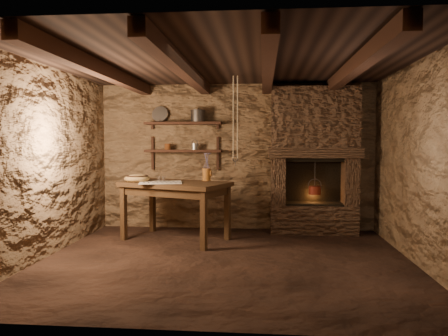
# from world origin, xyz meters

# --- Properties ---
(floor) EXTENTS (4.50, 4.50, 0.00)m
(floor) POSITION_xyz_m (0.00, 0.00, 0.00)
(floor) COLOR black
(floor) RESTS_ON ground
(back_wall) EXTENTS (4.50, 0.04, 2.40)m
(back_wall) POSITION_xyz_m (0.00, 2.00, 1.20)
(back_wall) COLOR brown
(back_wall) RESTS_ON floor
(front_wall) EXTENTS (4.50, 0.04, 2.40)m
(front_wall) POSITION_xyz_m (0.00, -2.00, 1.20)
(front_wall) COLOR brown
(front_wall) RESTS_ON floor
(left_wall) EXTENTS (0.04, 4.00, 2.40)m
(left_wall) POSITION_xyz_m (-2.25, 0.00, 1.20)
(left_wall) COLOR brown
(left_wall) RESTS_ON floor
(right_wall) EXTENTS (0.04, 4.00, 2.40)m
(right_wall) POSITION_xyz_m (2.25, 0.00, 1.20)
(right_wall) COLOR brown
(right_wall) RESTS_ON floor
(ceiling) EXTENTS (4.50, 4.00, 0.04)m
(ceiling) POSITION_xyz_m (0.00, 0.00, 2.40)
(ceiling) COLOR black
(ceiling) RESTS_ON back_wall
(beam_far_left) EXTENTS (0.14, 3.95, 0.16)m
(beam_far_left) POSITION_xyz_m (-1.50, 0.00, 2.31)
(beam_far_left) COLOR black
(beam_far_left) RESTS_ON ceiling
(beam_mid_left) EXTENTS (0.14, 3.95, 0.16)m
(beam_mid_left) POSITION_xyz_m (-0.50, 0.00, 2.31)
(beam_mid_left) COLOR black
(beam_mid_left) RESTS_ON ceiling
(beam_mid_right) EXTENTS (0.14, 3.95, 0.16)m
(beam_mid_right) POSITION_xyz_m (0.50, 0.00, 2.31)
(beam_mid_right) COLOR black
(beam_mid_right) RESTS_ON ceiling
(beam_far_right) EXTENTS (0.14, 3.95, 0.16)m
(beam_far_right) POSITION_xyz_m (1.50, 0.00, 2.31)
(beam_far_right) COLOR black
(beam_far_right) RESTS_ON ceiling
(shelf_lower) EXTENTS (1.25, 0.30, 0.04)m
(shelf_lower) POSITION_xyz_m (-0.85, 1.84, 1.30)
(shelf_lower) COLOR black
(shelf_lower) RESTS_ON back_wall
(shelf_upper) EXTENTS (1.25, 0.30, 0.04)m
(shelf_upper) POSITION_xyz_m (-0.85, 1.84, 1.75)
(shelf_upper) COLOR black
(shelf_upper) RESTS_ON back_wall
(hearth) EXTENTS (1.43, 0.51, 2.30)m
(hearth) POSITION_xyz_m (1.25, 1.77, 1.23)
(hearth) COLOR #3B281D
(hearth) RESTS_ON floor
(work_table) EXTENTS (1.72, 1.36, 0.86)m
(work_table) POSITION_xyz_m (-0.83, 1.06, 0.46)
(work_table) COLOR #301E10
(work_table) RESTS_ON floor
(linen_cloth) EXTENTS (0.69, 0.61, 0.01)m
(linen_cloth) POSITION_xyz_m (-1.02, 0.93, 0.86)
(linen_cloth) COLOR silver
(linen_cloth) RESTS_ON work_table
(pewter_cutlery_row) EXTENTS (0.53, 0.30, 0.01)m
(pewter_cutlery_row) POSITION_xyz_m (-1.02, 0.91, 0.87)
(pewter_cutlery_row) COLOR gray
(pewter_cutlery_row) RESTS_ON linen_cloth
(drinking_glasses) EXTENTS (0.19, 0.06, 0.08)m
(drinking_glasses) POSITION_xyz_m (-1.00, 1.04, 0.91)
(drinking_glasses) COLOR white
(drinking_glasses) RESTS_ON linen_cloth
(stoneware_jug) EXTENTS (0.14, 0.13, 0.43)m
(stoneware_jug) POSITION_xyz_m (-0.40, 1.32, 1.04)
(stoneware_jug) COLOR #98561D
(stoneware_jug) RESTS_ON work_table
(wooden_bowl) EXTENTS (0.39, 0.39, 0.13)m
(wooden_bowl) POSITION_xyz_m (-1.41, 1.08, 0.90)
(wooden_bowl) COLOR #A37E46
(wooden_bowl) RESTS_ON work_table
(iron_stockpot) EXTENTS (0.25, 0.25, 0.18)m
(iron_stockpot) POSITION_xyz_m (-0.61, 1.84, 1.86)
(iron_stockpot) COLOR #2B2826
(iron_stockpot) RESTS_ON shelf_upper
(tin_pan) EXTENTS (0.28, 0.14, 0.27)m
(tin_pan) POSITION_xyz_m (-1.26, 1.94, 1.91)
(tin_pan) COLOR #A7A8A2
(tin_pan) RESTS_ON shelf_upper
(small_kettle) EXTENTS (0.18, 0.15, 0.16)m
(small_kettle) POSITION_xyz_m (-0.66, 1.84, 1.37)
(small_kettle) COLOR #A7A8A2
(small_kettle) RESTS_ON shelf_lower
(rusty_tin) EXTENTS (0.11, 0.11, 0.10)m
(rusty_tin) POSITION_xyz_m (-1.12, 1.84, 1.37)
(rusty_tin) COLOR #4F250F
(rusty_tin) RESTS_ON shelf_lower
(red_pot) EXTENTS (0.21, 0.20, 0.54)m
(red_pot) POSITION_xyz_m (1.26, 1.72, 0.70)
(red_pot) COLOR maroon
(red_pot) RESTS_ON hearth
(hanging_ropes) EXTENTS (0.08, 0.08, 1.20)m
(hanging_ropes) POSITION_xyz_m (0.05, 1.05, 1.80)
(hanging_ropes) COLOR #CAB68E
(hanging_ropes) RESTS_ON ceiling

